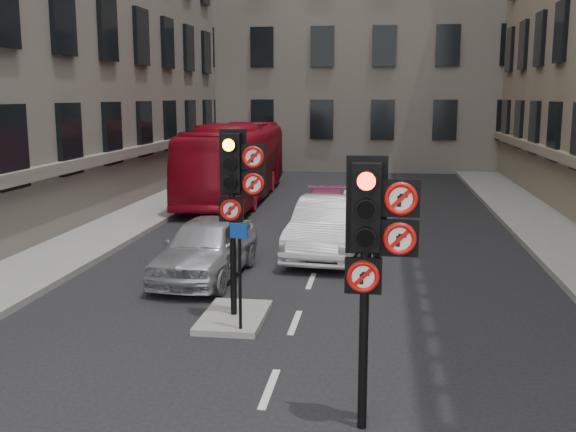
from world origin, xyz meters
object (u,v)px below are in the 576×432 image
(signal_near, at_px, (373,236))
(motorcyclist, at_px, (372,243))
(car_white, at_px, (329,227))
(car_pink, at_px, (326,209))
(car_silver, at_px, (206,247))
(signal_far, at_px, (236,183))
(info_sign, at_px, (240,261))
(bus_red, at_px, (235,161))
(motorcycle, at_px, (312,240))

(signal_near, relative_size, motorcyclist, 2.15)
(car_white, relative_size, car_pink, 1.18)
(car_silver, bearing_deg, signal_near, -56.32)
(signal_near, bearing_deg, signal_far, 123.02)
(car_white, distance_m, info_sign, 6.61)
(bus_red, xyz_separation_m, motorcycle, (4.32, -10.37, -1.02))
(motorcyclist, bearing_deg, signal_far, 59.81)
(car_silver, bearing_deg, motorcycle, 44.70)
(car_silver, distance_m, bus_red, 12.58)
(bus_red, bearing_deg, car_silver, -82.69)
(car_silver, bearing_deg, info_sign, -63.02)
(motorcyclist, bearing_deg, info_sign, 67.10)
(signal_near, relative_size, car_white, 0.75)
(car_silver, height_order, bus_red, bus_red)
(signal_near, relative_size, signal_far, 1.00)
(motorcyclist, xyz_separation_m, info_sign, (-2.30, -4.45, 0.56))
(info_sign, bearing_deg, bus_red, 118.83)
(car_pink, bearing_deg, car_silver, -112.38)
(motorcyclist, bearing_deg, bus_red, -58.88)
(car_pink, xyz_separation_m, motorcycle, (0.02, -4.76, -0.02))
(car_silver, distance_m, info_sign, 4.19)
(bus_red, relative_size, info_sign, 5.79)
(bus_red, bearing_deg, signal_far, -79.33)
(car_white, distance_m, bus_red, 10.81)
(signal_near, distance_m, bus_red, 20.31)
(car_white, distance_m, car_pink, 4.12)
(car_pink, relative_size, motorcycle, 2.16)
(car_silver, height_order, car_pink, car_silver)
(car_pink, distance_m, motorcyclist, 6.34)
(signal_near, distance_m, car_silver, 8.27)
(info_sign, bearing_deg, motorcycle, 99.28)
(car_silver, bearing_deg, signal_far, -60.92)
(motorcycle, bearing_deg, motorcyclist, -34.23)
(car_pink, xyz_separation_m, motorcyclist, (1.61, -6.13, 0.25))
(car_silver, relative_size, car_pink, 1.07)
(motorcycle, bearing_deg, car_silver, -132.43)
(motorcycle, relative_size, info_sign, 0.95)
(info_sign, bearing_deg, motorcyclist, 78.96)
(car_pink, bearing_deg, signal_near, -86.50)
(signal_near, distance_m, car_pink, 14.02)
(signal_far, height_order, car_white, signal_far)
(signal_near, distance_m, motorcycle, 9.39)
(motorcyclist, distance_m, info_sign, 5.04)
(signal_far, height_order, motorcycle, signal_far)
(signal_near, distance_m, info_sign, 4.16)
(car_pink, xyz_separation_m, info_sign, (-0.69, -10.58, 0.80))
(bus_red, height_order, info_sign, bus_red)
(car_silver, xyz_separation_m, motorcyclist, (3.93, 0.65, 0.10))
(motorcyclist, bearing_deg, car_white, -55.01)
(signal_far, distance_m, info_sign, 1.56)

